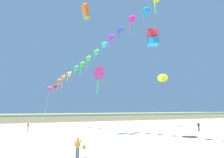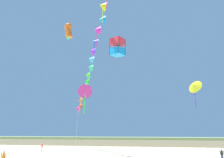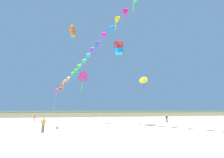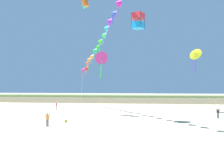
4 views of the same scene
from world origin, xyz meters
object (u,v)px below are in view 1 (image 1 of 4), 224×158
(large_kite_mid_trail, at_px, (86,11))
(large_kite_outer_drift, at_px, (98,73))
(person_near_right, at_px, (78,146))
(person_near_left, at_px, (199,126))
(person_mid_center, at_px, (28,126))
(beach_ball, at_px, (84,146))
(large_kite_low_lead, at_px, (163,77))
(large_kite_high_solo, at_px, (153,38))

(large_kite_mid_trail, bearing_deg, large_kite_outer_drift, 28.29)
(person_near_right, bearing_deg, person_near_left, 23.98)
(person_mid_center, relative_size, beach_ball, 4.39)
(person_near_left, relative_size, beach_ball, 4.10)
(large_kite_low_lead, bearing_deg, person_near_left, -77.60)
(person_mid_center, height_order, large_kite_high_solo, large_kite_high_solo)
(person_near_right, bearing_deg, large_kite_outer_drift, 68.20)
(large_kite_high_solo, bearing_deg, person_near_right, -154.54)
(person_near_right, xyz_separation_m, person_mid_center, (-5.45, 17.36, -0.02))
(large_kite_low_lead, bearing_deg, person_mid_center, 178.35)
(person_near_left, distance_m, large_kite_mid_trail, 25.81)
(person_near_right, height_order, large_kite_high_solo, large_kite_high_solo)
(large_kite_low_lead, relative_size, beach_ball, 12.63)
(person_mid_center, bearing_deg, large_kite_low_lead, -1.65)
(person_near_right, height_order, large_kite_low_lead, large_kite_low_lead)
(person_near_left, relative_size, large_kite_outer_drift, 0.35)
(large_kite_low_lead, bearing_deg, beach_ball, -144.54)
(large_kite_low_lead, height_order, large_kite_outer_drift, large_kite_low_lead)
(person_near_left, height_order, large_kite_high_solo, large_kite_high_solo)
(large_kite_mid_trail, bearing_deg, person_near_left, 0.18)
(large_kite_mid_trail, bearing_deg, large_kite_high_solo, -29.10)
(large_kite_mid_trail, xyz_separation_m, large_kite_high_solo, (8.25, -4.59, -4.78))
(large_kite_mid_trail, bearing_deg, large_kite_low_lead, 21.93)
(large_kite_outer_drift, bearing_deg, large_kite_low_lead, 20.90)
(person_mid_center, relative_size, large_kite_low_lead, 0.35)
(person_near_left, relative_size, person_near_right, 0.91)
(large_kite_high_solo, relative_size, large_kite_outer_drift, 0.48)
(person_near_left, distance_m, person_near_right, 23.38)
(large_kite_mid_trail, bearing_deg, person_near_right, -101.56)
(person_mid_center, xyz_separation_m, large_kite_high_solo, (15.63, -12.51, 12.15))
(large_kite_outer_drift, bearing_deg, person_near_right, -111.80)
(large_kite_low_lead, height_order, large_kite_mid_trail, large_kite_mid_trail)
(large_kite_mid_trail, distance_m, beach_ball, 18.72)
(person_near_right, relative_size, large_kite_mid_trail, 0.59)
(large_kite_outer_drift, bearing_deg, person_near_left, -4.04)
(person_near_left, relative_size, large_kite_mid_trail, 0.54)
(person_mid_center, bearing_deg, beach_ball, -65.14)
(person_near_left, height_order, person_mid_center, person_mid_center)
(person_near_right, xyz_separation_m, large_kite_high_solo, (10.19, 4.85, 12.13))
(person_mid_center, bearing_deg, large_kite_high_solo, -38.67)
(person_mid_center, distance_m, beach_ball, 15.52)
(person_mid_center, xyz_separation_m, beach_ball, (6.51, -14.06, -0.74))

